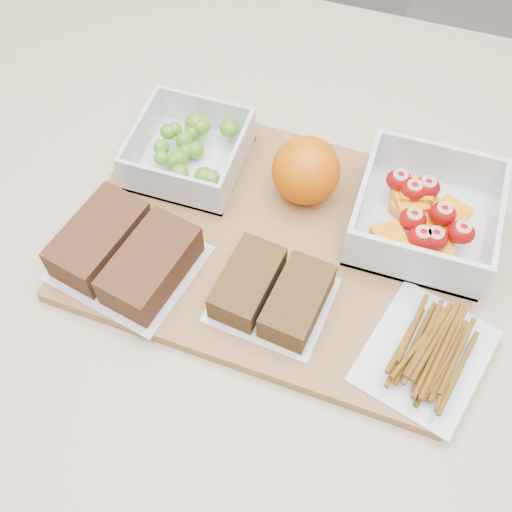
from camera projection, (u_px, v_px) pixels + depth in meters
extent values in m
plane|color=gray|center=(264.00, 470.00, 1.45)|extent=(4.00, 4.00, 0.00)
cube|color=beige|center=(267.00, 404.00, 1.07)|extent=(1.20, 0.90, 0.90)
cube|color=#9A6F40|center=(278.00, 243.00, 0.70)|extent=(0.43, 0.32, 0.02)
cube|color=silver|center=(190.00, 162.00, 0.74)|extent=(0.12, 0.12, 0.00)
cube|color=silver|center=(207.00, 113.00, 0.75)|extent=(0.12, 0.00, 0.05)
cube|color=silver|center=(169.00, 188.00, 0.69)|extent=(0.12, 0.00, 0.05)
cube|color=silver|center=(237.00, 161.00, 0.71)|extent=(0.00, 0.11, 0.05)
cube|color=silver|center=(141.00, 137.00, 0.73)|extent=(0.00, 0.11, 0.05)
sphere|color=#4C901D|center=(179.00, 158.00, 0.72)|extent=(0.02, 0.02, 0.02)
sphere|color=#4C901D|center=(162.00, 147.00, 0.72)|extent=(0.02, 0.02, 0.02)
sphere|color=#4C901D|center=(201.00, 127.00, 0.73)|extent=(0.02, 0.02, 0.02)
sphere|color=#4C901D|center=(195.00, 150.00, 0.73)|extent=(0.02, 0.02, 0.02)
sphere|color=#4C901D|center=(168.00, 132.00, 0.73)|extent=(0.02, 0.02, 0.02)
sphere|color=#4C901D|center=(186.00, 151.00, 0.73)|extent=(0.02, 0.02, 0.02)
sphere|color=#4C901D|center=(175.00, 129.00, 0.73)|extent=(0.02, 0.02, 0.02)
sphere|color=#4C901D|center=(204.00, 177.00, 0.69)|extent=(0.02, 0.02, 0.02)
sphere|color=#4C901D|center=(229.00, 128.00, 0.74)|extent=(0.02, 0.02, 0.02)
sphere|color=#4C901D|center=(196.00, 123.00, 0.73)|extent=(0.02, 0.02, 0.02)
sphere|color=#4C901D|center=(161.00, 158.00, 0.71)|extent=(0.02, 0.02, 0.02)
sphere|color=#4C901D|center=(229.00, 129.00, 0.73)|extent=(0.02, 0.02, 0.02)
sphere|color=#4C901D|center=(180.00, 173.00, 0.71)|extent=(0.02, 0.02, 0.02)
sphere|color=#4C901D|center=(192.00, 128.00, 0.74)|extent=(0.02, 0.02, 0.02)
sphere|color=#4C901D|center=(184.00, 140.00, 0.73)|extent=(0.02, 0.02, 0.02)
sphere|color=#4C901D|center=(202.00, 125.00, 0.73)|extent=(0.02, 0.02, 0.02)
sphere|color=#4C901D|center=(211.00, 179.00, 0.69)|extent=(0.02, 0.02, 0.02)
sphere|color=#4C901D|center=(213.00, 185.00, 0.71)|extent=(0.02, 0.02, 0.02)
sphere|color=#4C901D|center=(192.00, 132.00, 0.73)|extent=(0.02, 0.02, 0.02)
sphere|color=#4C901D|center=(173.00, 160.00, 0.72)|extent=(0.02, 0.02, 0.02)
sphere|color=#4C901D|center=(194.00, 123.00, 0.74)|extent=(0.02, 0.02, 0.02)
cube|color=silver|center=(420.00, 227.00, 0.69)|extent=(0.14, 0.14, 0.01)
cube|color=silver|center=(437.00, 164.00, 0.70)|extent=(0.14, 0.01, 0.06)
cube|color=silver|center=(414.00, 266.00, 0.64)|extent=(0.14, 0.01, 0.06)
cube|color=silver|center=(493.00, 229.00, 0.66)|extent=(0.01, 0.13, 0.06)
cube|color=silver|center=(362.00, 196.00, 0.68)|extent=(0.01, 0.13, 0.06)
cube|color=orange|center=(424.00, 237.00, 0.67)|extent=(0.04, 0.05, 0.01)
cube|color=orange|center=(416.00, 198.00, 0.69)|extent=(0.05, 0.06, 0.01)
cube|color=orange|center=(435.00, 218.00, 0.68)|extent=(0.05, 0.05, 0.01)
cube|color=orange|center=(449.00, 216.00, 0.69)|extent=(0.05, 0.05, 0.01)
cube|color=orange|center=(410.00, 200.00, 0.69)|extent=(0.05, 0.05, 0.01)
cube|color=orange|center=(415.00, 191.00, 0.68)|extent=(0.04, 0.04, 0.01)
cube|color=orange|center=(390.00, 239.00, 0.66)|extent=(0.05, 0.05, 0.01)
cube|color=orange|center=(436.00, 245.00, 0.66)|extent=(0.04, 0.04, 0.01)
cube|color=orange|center=(410.00, 210.00, 0.69)|extent=(0.05, 0.05, 0.01)
ellipsoid|color=#A50B08|center=(443.00, 214.00, 0.66)|extent=(0.03, 0.03, 0.02)
ellipsoid|color=#A50B08|center=(434.00, 238.00, 0.65)|extent=(0.03, 0.03, 0.02)
ellipsoid|color=#A50B08|center=(399.00, 180.00, 0.69)|extent=(0.03, 0.03, 0.02)
ellipsoid|color=#A50B08|center=(461.00, 233.00, 0.65)|extent=(0.03, 0.03, 0.02)
ellipsoid|color=#A50B08|center=(413.00, 191.00, 0.68)|extent=(0.03, 0.03, 0.02)
ellipsoid|color=#A50B08|center=(422.00, 237.00, 0.65)|extent=(0.03, 0.03, 0.02)
ellipsoid|color=#A50B08|center=(413.00, 219.00, 0.66)|extent=(0.03, 0.03, 0.02)
ellipsoid|color=#A50B08|center=(427.00, 188.00, 0.68)|extent=(0.03, 0.03, 0.02)
sphere|color=#DF5F05|center=(306.00, 171.00, 0.69)|extent=(0.08, 0.08, 0.08)
cube|color=silver|center=(128.00, 263.00, 0.67)|extent=(0.16, 0.15, 0.00)
cube|color=#54311D|center=(100.00, 239.00, 0.66)|extent=(0.08, 0.12, 0.04)
cube|color=#54311D|center=(151.00, 266.00, 0.65)|extent=(0.08, 0.12, 0.04)
cube|color=silver|center=(272.00, 300.00, 0.65)|extent=(0.12, 0.11, 0.00)
cube|color=brown|center=(248.00, 283.00, 0.64)|extent=(0.06, 0.09, 0.03)
cube|color=brown|center=(297.00, 301.00, 0.63)|extent=(0.06, 0.09, 0.03)
cube|color=silver|center=(426.00, 355.00, 0.62)|extent=(0.14, 0.15, 0.00)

